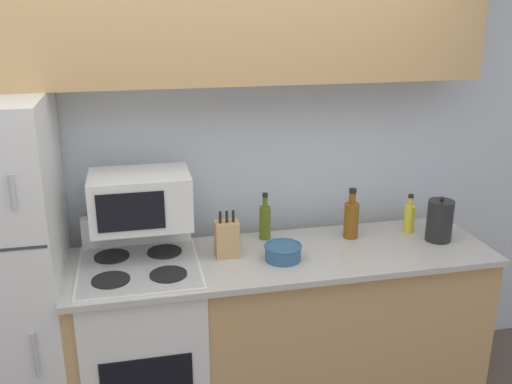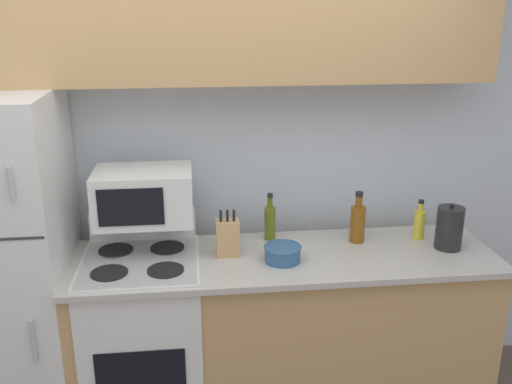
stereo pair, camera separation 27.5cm
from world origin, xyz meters
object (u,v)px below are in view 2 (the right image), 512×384
object	(u,v)px
bottle_whiskey	(358,222)
bottle_cooking_spray	(419,223)
knife_block	(228,237)
stove	(146,340)
microwave	(144,196)
bottle_olive_oil	(270,221)
kettle	(449,228)
bowl	(283,253)
refrigerator	(6,272)

from	to	relation	value
bottle_whiskey	bottle_cooking_spray	distance (m)	0.35
bottle_whiskey	bottle_cooking_spray	xyz separation A→B (m)	(0.35, 0.00, -0.02)
knife_block	stove	bearing A→B (deg)	-175.07
bottle_whiskey	stove	bearing A→B (deg)	-173.51
microwave	bottle_olive_oil	bearing A→B (deg)	8.30
bottle_cooking_spray	kettle	distance (m)	0.18
bottle_olive_oil	stove	bearing A→B (deg)	-162.37
microwave	bottle_cooking_spray	bearing A→B (deg)	0.49
stove	microwave	distance (m)	0.77
stove	kettle	xyz separation A→B (m)	(1.59, -0.01, 0.56)
knife_block	bottle_whiskey	bearing A→B (deg)	7.46
bottle_cooking_spray	kettle	xyz separation A→B (m)	(0.10, -0.14, 0.03)
bowl	bottle_olive_oil	bearing A→B (deg)	94.93
bottle_cooking_spray	bottle_olive_oil	bearing A→B (deg)	174.15
bottle_whiskey	bottle_cooking_spray	bearing A→B (deg)	0.62
refrigerator	bowl	world-z (taller)	refrigerator
kettle	bottle_whiskey	bearing A→B (deg)	162.89
microwave	bottle_cooking_spray	size ratio (longest dim) A/B	2.19
knife_block	bottle_whiskey	distance (m)	0.71
microwave	bottle_whiskey	world-z (taller)	microwave
bottle_whiskey	bottle_cooking_spray	world-z (taller)	bottle_whiskey
refrigerator	stove	size ratio (longest dim) A/B	1.60
bottle_whiskey	bottle_olive_oil	xyz separation A→B (m)	(-0.46, 0.09, -0.01)
knife_block	bowl	xyz separation A→B (m)	(0.26, -0.11, -0.05)
microwave	bottle_cooking_spray	distance (m)	1.47
bottle_whiskey	kettle	distance (m)	0.47
microwave	stove	bearing A→B (deg)	-103.10
stove	bottle_whiskey	bearing A→B (deg)	6.49
knife_block	refrigerator	bearing A→B (deg)	178.39
refrigerator	knife_block	bearing A→B (deg)	-1.61
microwave	bottle_olive_oil	distance (m)	0.69
microwave	kettle	size ratio (longest dim) A/B	1.95
bowl	kettle	world-z (taller)	kettle
refrigerator	kettle	world-z (taller)	refrigerator
stove	bottle_olive_oil	xyz separation A→B (m)	(0.68, 0.22, 0.55)
knife_block	bottle_whiskey	world-z (taller)	bottle_whiskey
refrigerator	knife_block	world-z (taller)	refrigerator
bottle_olive_oil	microwave	bearing A→B (deg)	-171.70
refrigerator	bottle_whiskey	bearing A→B (deg)	1.93
stove	knife_block	world-z (taller)	knife_block
bottle_olive_oil	kettle	world-z (taller)	bottle_olive_oil
bowl	bottle_whiskey	xyz separation A→B (m)	(0.44, 0.20, 0.07)
stove	microwave	bearing A→B (deg)	76.90
kettle	stove	bearing A→B (deg)	179.69
refrigerator	bowl	distance (m)	1.38
bottle_whiskey	bottle_olive_oil	size ratio (longest dim) A/B	1.08
microwave	bowl	bearing A→B (deg)	-15.66
microwave	bottle_whiskey	bearing A→B (deg)	0.45
knife_block	bottle_whiskey	size ratio (longest dim) A/B	0.88
kettle	knife_block	bearing A→B (deg)	177.69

